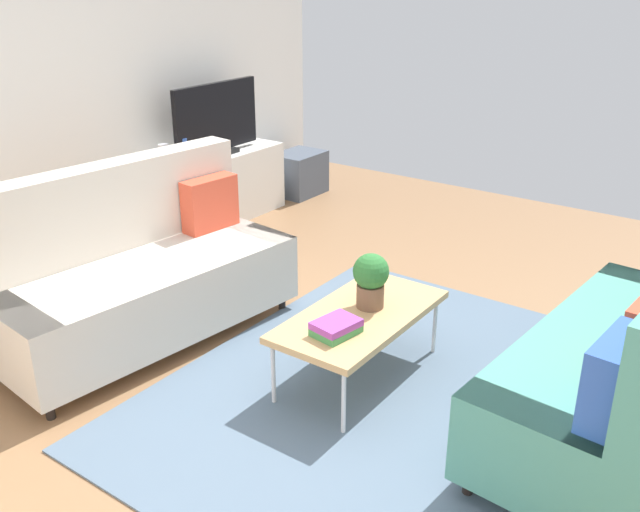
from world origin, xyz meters
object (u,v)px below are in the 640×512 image
object	(u,v)px
bottle_0	(185,152)
tv_console	(219,188)
storage_trunk	(299,173)
potted_plant	(371,278)
vase_0	(164,156)
tv	(216,120)
table_book_0	(336,331)
couch_beige	(139,272)
couch_green	(638,366)
coffee_table	(360,317)

from	to	relation	value
bottle_0	tv_console	bearing A→B (deg)	5.35
storage_trunk	potted_plant	bearing A→B (deg)	-135.96
tv_console	potted_plant	size ratio (longest dim) A/B	4.31
storage_trunk	vase_0	xyz separation A→B (m)	(-1.68, 0.15, 0.52)
tv	bottle_0	world-z (taller)	tv
table_book_0	tv	bearing A→B (deg)	54.68
table_book_0	tv_console	bearing A→B (deg)	54.89
storage_trunk	vase_0	size ratio (longest dim) A/B	2.64
couch_beige	tv	world-z (taller)	tv
couch_green	tv	size ratio (longest dim) A/B	1.96
potted_plant	bottle_0	world-z (taller)	bottle_0
couch_green	table_book_0	world-z (taller)	couch_green
tv	potted_plant	bearing A→B (deg)	-119.47
couch_beige	coffee_table	world-z (taller)	couch_beige
coffee_table	storage_trunk	size ratio (longest dim) A/B	2.12
storage_trunk	bottle_0	distance (m)	1.62
tv_console	bottle_0	xyz separation A→B (m)	(-0.43, -0.04, 0.43)
potted_plant	table_book_0	bearing A→B (deg)	-176.25
coffee_table	vase_0	world-z (taller)	vase_0
couch_beige	tv	xyz separation A→B (m)	(1.91, 1.10, 0.51)
table_book_0	bottle_0	bearing A→B (deg)	61.40
couch_green	coffee_table	distance (m)	1.45
coffee_table	bottle_0	xyz separation A→B (m)	(1.10, 2.50, 0.36)
tv_console	tv	xyz separation A→B (m)	(-0.00, -0.02, 0.63)
bottle_0	potted_plant	bearing A→B (deg)	-111.75
table_book_0	storage_trunk	bearing A→B (deg)	40.34
tv_console	table_book_0	world-z (taller)	tv_console
table_book_0	couch_green	bearing A→B (deg)	-68.30
coffee_table	table_book_0	world-z (taller)	table_book_0
couch_beige	tv_console	world-z (taller)	couch_beige
couch_green	tv_console	xyz separation A→B (m)	(1.25, 3.96, -0.13)
coffee_table	table_book_0	size ratio (longest dim) A/B	4.58
potted_plant	table_book_0	distance (m)	0.41
couch_beige	coffee_table	bearing A→B (deg)	111.41
couch_green	storage_trunk	distance (m)	4.52
tv_console	storage_trunk	bearing A→B (deg)	-5.19
couch_beige	potted_plant	distance (m)	1.51
coffee_table	tv_console	bearing A→B (deg)	58.97
couch_beige	storage_trunk	distance (m)	3.18
couch_green	bottle_0	size ratio (longest dim) A/B	8.52
bottle_0	table_book_0	bearing A→B (deg)	-118.60
storage_trunk	table_book_0	world-z (taller)	table_book_0
tv_console	couch_beige	bearing A→B (deg)	-149.54
couch_beige	table_book_0	distance (m)	1.45
vase_0	bottle_0	xyz separation A→B (m)	(0.15, -0.09, 0.02)
vase_0	bottle_0	bearing A→B (deg)	-30.45
bottle_0	storage_trunk	bearing A→B (deg)	-2.25
tv	potted_plant	size ratio (longest dim) A/B	3.08
table_book_0	vase_0	size ratio (longest dim) A/B	1.22
storage_trunk	vase_0	bearing A→B (deg)	174.90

